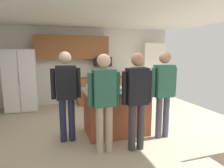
% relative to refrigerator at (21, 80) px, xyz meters
% --- Properties ---
extents(floor, '(7.04, 7.04, 0.00)m').
position_rel_refrigerator_xyz_m(floor, '(2.00, -2.38, -0.93)').
color(floor, '#B7A88E').
rests_on(floor, ground).
extents(ceiling, '(7.04, 7.04, 0.00)m').
position_rel_refrigerator_xyz_m(ceiling, '(2.00, -2.38, 1.67)').
color(ceiling, white).
extents(back_wall, '(6.40, 0.10, 2.60)m').
position_rel_refrigerator_xyz_m(back_wall, '(2.00, 0.42, 0.37)').
color(back_wall, silver).
rests_on(back_wall, ground).
extents(french_door_window_panel, '(0.90, 0.06, 2.00)m').
position_rel_refrigerator_xyz_m(french_door_window_panel, '(4.60, 0.02, 0.17)').
color(french_door_window_panel, white).
rests_on(french_door_window_panel, ground).
extents(cabinet_run_upper, '(2.40, 0.38, 0.75)m').
position_rel_refrigerator_xyz_m(cabinet_run_upper, '(1.60, 0.22, 1.00)').
color(cabinet_run_upper, brown).
extents(cabinet_run_lower, '(1.80, 0.63, 0.90)m').
position_rel_refrigerator_xyz_m(cabinet_run_lower, '(2.60, 0.10, -0.48)').
color(cabinet_run_lower, brown).
rests_on(cabinet_run_lower, ground).
extents(refrigerator, '(0.91, 0.76, 1.86)m').
position_rel_refrigerator_xyz_m(refrigerator, '(0.00, 0.00, 0.00)').
color(refrigerator, white).
rests_on(refrigerator, ground).
extents(microwave_over_range, '(0.56, 0.40, 0.32)m').
position_rel_refrigerator_xyz_m(microwave_over_range, '(2.60, 0.12, 0.52)').
color(microwave_over_range, black).
extents(kitchen_island, '(1.43, 0.98, 0.98)m').
position_rel_refrigerator_xyz_m(kitchen_island, '(2.21, -2.52, -0.43)').
color(kitchen_island, '#AD5638').
rests_on(kitchen_island, ground).
extents(person_host_foreground, '(0.57, 0.23, 1.75)m').
position_rel_refrigerator_xyz_m(person_host_foreground, '(1.74, -3.28, 0.09)').
color(person_host_foreground, tan).
rests_on(person_host_foreground, ground).
extents(person_elder_center, '(0.57, 0.23, 1.76)m').
position_rel_refrigerator_xyz_m(person_elder_center, '(2.32, -3.36, 0.10)').
color(person_elder_center, '#383842').
rests_on(person_elder_center, ground).
extents(person_guest_left, '(0.57, 0.24, 1.79)m').
position_rel_refrigerator_xyz_m(person_guest_left, '(1.16, -2.63, 0.11)').
color(person_guest_left, '#232D4C').
rests_on(person_guest_left, ground).
extents(person_guest_right, '(0.57, 0.22, 1.65)m').
position_rel_refrigerator_xyz_m(person_guest_right, '(3.01, -1.97, 0.02)').
color(person_guest_right, '#383842').
rests_on(person_guest_right, ground).
extents(person_guest_by_door, '(0.57, 0.24, 1.78)m').
position_rel_refrigerator_xyz_m(person_guest_by_door, '(3.07, -3.03, 0.11)').
color(person_guest_by_door, '#4C5166').
rests_on(person_guest_by_door, ground).
extents(mug_ceramic_white, '(0.12, 0.08, 0.09)m').
position_rel_refrigerator_xyz_m(mug_ceramic_white, '(1.67, -2.21, 0.10)').
color(mug_ceramic_white, white).
rests_on(mug_ceramic_white, kitchen_island).
extents(glass_pilsner, '(0.07, 0.07, 0.15)m').
position_rel_refrigerator_xyz_m(glass_pilsner, '(2.53, -2.29, 0.12)').
color(glass_pilsner, black).
rests_on(glass_pilsner, kitchen_island).
extents(tumbler_amber, '(0.07, 0.07, 0.16)m').
position_rel_refrigerator_xyz_m(tumbler_amber, '(2.77, -2.41, 0.13)').
color(tumbler_amber, black).
rests_on(tumbler_amber, kitchen_island).
extents(serving_tray, '(0.44, 0.30, 0.04)m').
position_rel_refrigerator_xyz_m(serving_tray, '(2.32, -2.55, 0.07)').
color(serving_tray, '#B7B7BC').
rests_on(serving_tray, kitchen_island).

